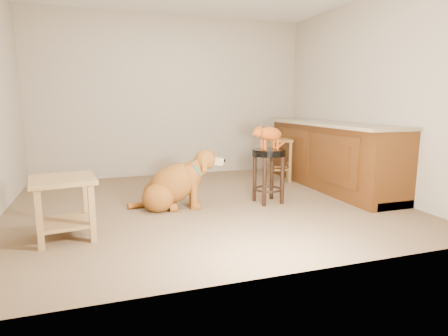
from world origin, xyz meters
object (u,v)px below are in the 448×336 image
object	(u,v)px
side_table	(64,198)
tabby_kitten	(268,134)
wood_stool	(280,159)
golden_retriever	(174,185)
padded_stool	(269,165)

from	to	relation	value
side_table	tabby_kitten	xyz separation A→B (m)	(2.25, 0.54, 0.47)
wood_stool	golden_retriever	xyz separation A→B (m)	(-1.85, -0.97, -0.07)
padded_stool	tabby_kitten	bearing A→B (deg)	179.37
padded_stool	golden_retriever	bearing A→B (deg)	173.53
tabby_kitten	side_table	bearing A→B (deg)	-171.60
padded_stool	side_table	size ratio (longest dim) A/B	1.08
padded_stool	golden_retriever	xyz separation A→B (m)	(-1.14, 0.13, -0.20)
side_table	tabby_kitten	size ratio (longest dim) A/B	1.20
side_table	padded_stool	bearing A→B (deg)	13.41
wood_stool	tabby_kitten	size ratio (longest dim) A/B	1.28
padded_stool	side_table	distance (m)	2.33
wood_stool	side_table	xyz separation A→B (m)	(-2.97, -1.64, 0.03)
padded_stool	side_table	bearing A→B (deg)	-166.59
padded_stool	wood_stool	distance (m)	1.32
golden_retriever	tabby_kitten	bearing A→B (deg)	3.46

